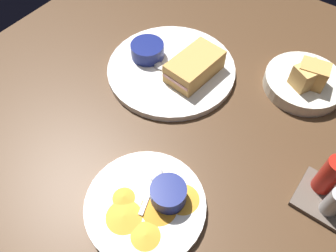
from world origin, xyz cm
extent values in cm
cube|color=#4C331E|center=(0.00, 0.00, -1.50)|extent=(110.00, 110.00, 3.00)
cylinder|color=white|center=(-6.54, -10.19, 0.80)|extent=(29.94, 29.94, 1.60)
cube|color=tan|center=(-7.71, -4.62, 4.00)|extent=(13.73, 8.94, 4.80)
cube|color=#DB938E|center=(-7.71, -4.62, 4.00)|extent=(13.93, 8.36, 0.80)
cylinder|color=navy|center=(-6.20, -16.92, 3.33)|extent=(7.84, 7.84, 3.45)
cylinder|color=black|center=(-6.20, -16.92, 4.65)|extent=(6.43, 6.43, 0.60)
cube|color=silver|center=(-3.35, -7.15, 1.85)|extent=(2.31, 5.50, 0.40)
ellipsoid|color=silver|center=(-4.89, -12.43, 2.00)|extent=(3.01, 3.69, 0.80)
cylinder|color=white|center=(23.59, 5.96, 0.80)|extent=(21.44, 21.44, 1.60)
cylinder|color=navy|center=(20.38, 8.64, 3.46)|extent=(6.33, 6.33, 3.71)
cylinder|color=olive|center=(20.38, 8.64, 4.91)|extent=(5.19, 5.19, 0.60)
cube|color=silver|center=(23.15, 5.82, 1.85)|extent=(5.48, 2.47, 0.40)
ellipsoid|color=silver|center=(17.92, 4.11, 2.00)|extent=(3.73, 3.09, 0.80)
cone|color=gold|center=(19.02, 10.82, 1.90)|extent=(7.15, 7.15, 0.60)
cone|color=orange|center=(22.86, 8.40, 1.90)|extent=(6.82, 6.82, 0.60)
cone|color=gold|center=(27.98, 9.54, 1.90)|extent=(6.58, 6.58, 0.60)
cone|color=gold|center=(27.58, 4.54, 1.90)|extent=(8.04, 8.04, 0.60)
cone|color=gold|center=(24.97, 2.22, 1.90)|extent=(5.33, 5.33, 0.60)
cylinder|color=silver|center=(-20.08, 16.80, 1.50)|extent=(17.52, 17.52, 3.00)
cube|color=tan|center=(-19.10, 17.81, 5.57)|extent=(5.44, 6.72, 5.14)
cube|color=tan|center=(-18.26, 17.17, 5.45)|extent=(7.36, 6.68, 4.90)
cube|color=brown|center=(3.58, 30.73, 0.50)|extent=(9.00, 9.00, 1.00)
cylinder|color=red|center=(1.78, 29.53, 5.25)|extent=(3.60, 3.60, 8.50)
cylinder|color=#B2B2B2|center=(5.38, 32.13, 4.00)|extent=(3.00, 3.00, 6.00)
camera|label=1|loc=(39.85, 22.82, 56.90)|focal=35.74mm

